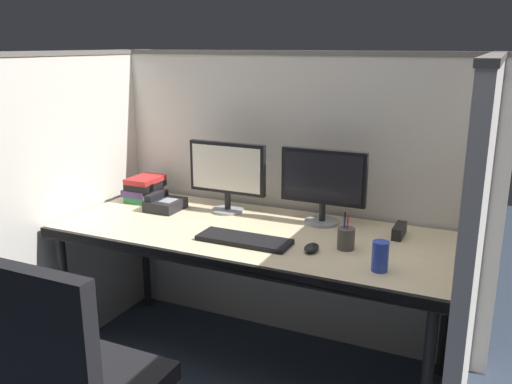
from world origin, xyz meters
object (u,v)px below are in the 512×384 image
Objects in this scene: soda_can at (380,256)px; red_stapler at (399,231)px; keyboard_main at (244,240)px; monitor_left at (227,172)px; computer_mouse at (312,248)px; book_stack at (145,188)px; desk at (251,241)px; desk_phone at (164,204)px; pen_cup at (346,238)px; monitor_right at (323,181)px.

red_stapler is (-0.00, 0.43, -0.03)m from soda_can.
monitor_left is at bearing 126.78° from keyboard_main.
soda_can reaches higher than computer_mouse.
book_stack is (-1.44, 0.44, 0.01)m from soda_can.
desk is 0.59m from desk_phone.
book_stack reaches higher than red_stapler.
pen_cup is at bearing -20.33° from monitor_left.
monitor_right is 0.88m from desk_phone.
red_stapler is (0.31, 0.35, 0.01)m from computer_mouse.
pen_cup is (0.20, -0.29, -0.17)m from monitor_right.
computer_mouse is 0.44× the size of book_stack.
monitor_left reaches higher than red_stapler.
computer_mouse is at bearing -131.09° from red_stapler.
desk is 0.46m from monitor_right.
book_stack is 1.29m from pen_cup.
book_stack reaches higher than soda_can.
keyboard_main is 0.32m from computer_mouse.
pen_cup is at bearing -12.00° from book_stack.
pen_cup is (0.72, -0.27, -0.17)m from monitor_left.
desk_phone is at bearing 156.27° from keyboard_main.
desk is 12.67× the size of red_stapler.
monitor_left is at bearing 0.03° from book_stack.
book_stack is (-0.78, 0.24, 0.12)m from desk.
computer_mouse is at bearing 165.43° from soda_can.
monitor_left is at bearing 18.87° from desk_phone.
book_stack is (-1.13, 0.36, 0.05)m from computer_mouse.
monitor_left is 2.26× the size of desk_phone.
monitor_left is 0.92m from red_stapler.
computer_mouse is at bearing -78.31° from monitor_right.
desk_phone reaches higher than computer_mouse.
red_stapler is (1.44, -0.01, -0.04)m from book_stack.
keyboard_main is at bearing -24.85° from book_stack.
book_stack is at bearing 155.15° from keyboard_main.
soda_can reaches higher than desk.
keyboard_main is 2.87× the size of red_stapler.
computer_mouse is 0.64× the size of red_stapler.
pen_cup is 0.32m from red_stapler.
desk is at bearing -161.01° from red_stapler.
monitor_left is at bearing 179.34° from red_stapler.
desk is 11.58× the size of pen_cup.
monitor_right is at bearing 125.08° from pen_cup.
pen_cup is (1.26, -0.27, -0.02)m from book_stack.
soda_can is at bearing -89.42° from red_stapler.
monitor_right reaches higher than red_stapler.
desk_phone is (-0.57, 0.13, 0.08)m from desk.
monitor_left is 0.56m from book_stack.
desk_phone is 0.87× the size of book_stack.
monitor_right is 0.44m from computer_mouse.
red_stapler is at bearing 48.91° from computer_mouse.
computer_mouse is at bearing -17.69° from book_stack.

